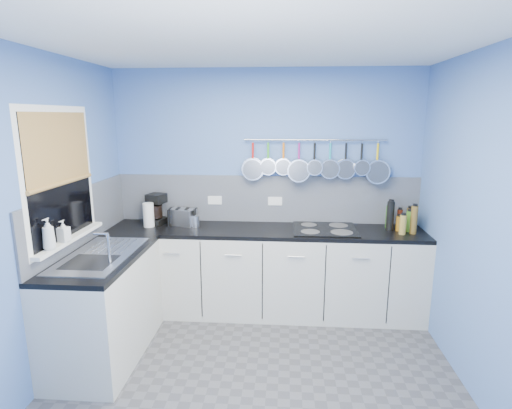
# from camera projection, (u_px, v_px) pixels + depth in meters

# --- Properties ---
(floor) EXTENTS (3.20, 3.00, 0.02)m
(floor) POSITION_uv_depth(u_px,v_px,m) (255.00, 384.00, 3.14)
(floor) COLOR #47474C
(floor) RESTS_ON ground
(ceiling) EXTENTS (3.20, 3.00, 0.02)m
(ceiling) POSITION_uv_depth(u_px,v_px,m) (255.00, 38.00, 2.60)
(ceiling) COLOR white
(ceiling) RESTS_ON ground
(wall_back) EXTENTS (3.20, 0.02, 2.50)m
(wall_back) POSITION_uv_depth(u_px,v_px,m) (266.00, 189.00, 4.34)
(wall_back) COLOR #4C70B5
(wall_back) RESTS_ON ground
(wall_front) EXTENTS (3.20, 0.02, 2.50)m
(wall_front) POSITION_uv_depth(u_px,v_px,m) (221.00, 345.00, 1.40)
(wall_front) COLOR #4C70B5
(wall_front) RESTS_ON ground
(wall_left) EXTENTS (0.02, 3.00, 2.50)m
(wall_left) POSITION_uv_depth(u_px,v_px,m) (38.00, 223.00, 2.99)
(wall_left) COLOR #4C70B5
(wall_left) RESTS_ON ground
(wall_right) EXTENTS (0.02, 3.00, 2.50)m
(wall_right) POSITION_uv_depth(u_px,v_px,m) (491.00, 232.00, 2.75)
(wall_right) COLOR #4C70B5
(wall_right) RESTS_ON ground
(backsplash_back) EXTENTS (3.20, 0.02, 0.50)m
(backsplash_back) POSITION_uv_depth(u_px,v_px,m) (266.00, 199.00, 4.34)
(backsplash_back) COLOR slate
(backsplash_back) RESTS_ON wall_back
(backsplash_left) EXTENTS (0.02, 1.80, 0.50)m
(backsplash_left) POSITION_uv_depth(u_px,v_px,m) (82.00, 216.00, 3.59)
(backsplash_left) COLOR slate
(backsplash_left) RESTS_ON wall_left
(cabinet_run_back) EXTENTS (3.20, 0.60, 0.86)m
(cabinet_run_back) POSITION_uv_depth(u_px,v_px,m) (264.00, 272.00, 4.21)
(cabinet_run_back) COLOR beige
(cabinet_run_back) RESTS_ON ground
(worktop_back) EXTENTS (3.20, 0.60, 0.04)m
(worktop_back) POSITION_uv_depth(u_px,v_px,m) (264.00, 231.00, 4.12)
(worktop_back) COLOR black
(worktop_back) RESTS_ON cabinet_run_back
(cabinet_run_left) EXTENTS (0.60, 1.20, 0.86)m
(cabinet_run_left) POSITION_uv_depth(u_px,v_px,m) (105.00, 308.00, 3.43)
(cabinet_run_left) COLOR beige
(cabinet_run_left) RESTS_ON ground
(worktop_left) EXTENTS (0.60, 1.20, 0.04)m
(worktop_left) POSITION_uv_depth(u_px,v_px,m) (101.00, 258.00, 3.34)
(worktop_left) COLOR black
(worktop_left) RESTS_ON cabinet_run_left
(window_frame) EXTENTS (0.01, 1.00, 1.10)m
(window_frame) POSITION_uv_depth(u_px,v_px,m) (60.00, 177.00, 3.21)
(window_frame) COLOR white
(window_frame) RESTS_ON wall_left
(window_glass) EXTENTS (0.01, 0.90, 1.00)m
(window_glass) POSITION_uv_depth(u_px,v_px,m) (61.00, 177.00, 3.21)
(window_glass) COLOR black
(window_glass) RESTS_ON wall_left
(bamboo_blind) EXTENTS (0.01, 0.90, 0.55)m
(bamboo_blind) POSITION_uv_depth(u_px,v_px,m) (59.00, 148.00, 3.16)
(bamboo_blind) COLOR tan
(bamboo_blind) RESTS_ON wall_left
(window_sill) EXTENTS (0.10, 0.98, 0.03)m
(window_sill) POSITION_uv_depth(u_px,v_px,m) (70.00, 239.00, 3.32)
(window_sill) COLOR white
(window_sill) RESTS_ON wall_left
(sink_unit) EXTENTS (0.50, 0.95, 0.01)m
(sink_unit) POSITION_uv_depth(u_px,v_px,m) (100.00, 255.00, 3.33)
(sink_unit) COLOR silver
(sink_unit) RESTS_ON worktop_left
(mixer_tap) EXTENTS (0.12, 0.08, 0.26)m
(mixer_tap) POSITION_uv_depth(u_px,v_px,m) (109.00, 248.00, 3.12)
(mixer_tap) COLOR silver
(mixer_tap) RESTS_ON worktop_left
(socket_left) EXTENTS (0.15, 0.01, 0.09)m
(socket_left) POSITION_uv_depth(u_px,v_px,m) (215.00, 200.00, 4.37)
(socket_left) COLOR white
(socket_left) RESTS_ON backsplash_back
(socket_right) EXTENTS (0.15, 0.01, 0.09)m
(socket_right) POSITION_uv_depth(u_px,v_px,m) (275.00, 201.00, 4.32)
(socket_right) COLOR white
(socket_right) RESTS_ON backsplash_back
(pot_rail) EXTENTS (1.45, 0.02, 0.02)m
(pot_rail) POSITION_uv_depth(u_px,v_px,m) (315.00, 140.00, 4.13)
(pot_rail) COLOR silver
(pot_rail) RESTS_ON wall_back
(soap_bottle_a) EXTENTS (0.10, 0.10, 0.24)m
(soap_bottle_a) POSITION_uv_depth(u_px,v_px,m) (48.00, 234.00, 2.99)
(soap_bottle_a) COLOR white
(soap_bottle_a) RESTS_ON window_sill
(soap_bottle_b) EXTENTS (0.09, 0.09, 0.17)m
(soap_bottle_b) POSITION_uv_depth(u_px,v_px,m) (63.00, 231.00, 3.19)
(soap_bottle_b) COLOR white
(soap_bottle_b) RESTS_ON window_sill
(paper_towel) EXTENTS (0.12, 0.12, 0.25)m
(paper_towel) POSITION_uv_depth(u_px,v_px,m) (149.00, 215.00, 4.17)
(paper_towel) COLOR white
(paper_towel) RESTS_ON worktop_back
(coffee_maker) EXTENTS (0.23, 0.24, 0.32)m
(coffee_maker) POSITION_uv_depth(u_px,v_px,m) (156.00, 209.00, 4.27)
(coffee_maker) COLOR black
(coffee_maker) RESTS_ON worktop_back
(toaster) EXTENTS (0.30, 0.23, 0.17)m
(toaster) POSITION_uv_depth(u_px,v_px,m) (183.00, 217.00, 4.24)
(toaster) COLOR silver
(toaster) RESTS_ON worktop_back
(canister) EXTENTS (0.10, 0.10, 0.12)m
(canister) POSITION_uv_depth(u_px,v_px,m) (195.00, 221.00, 4.18)
(canister) COLOR silver
(canister) RESTS_ON worktop_back
(hob) EXTENTS (0.63, 0.55, 0.01)m
(hob) POSITION_uv_depth(u_px,v_px,m) (325.00, 229.00, 4.08)
(hob) COLOR black
(hob) RESTS_ON worktop_back
(pan_0) EXTENTS (0.23, 0.06, 0.42)m
(pan_0) POSITION_uv_depth(u_px,v_px,m) (253.00, 160.00, 4.21)
(pan_0) COLOR silver
(pan_0) RESTS_ON pot_rail
(pan_1) EXTENTS (0.17, 0.06, 0.36)m
(pan_1) POSITION_uv_depth(u_px,v_px,m) (268.00, 158.00, 4.19)
(pan_1) COLOR silver
(pan_1) RESTS_ON pot_rail
(pan_2) EXTENTS (0.17, 0.05, 0.36)m
(pan_2) POSITION_uv_depth(u_px,v_px,m) (283.00, 158.00, 4.18)
(pan_2) COLOR silver
(pan_2) RESTS_ON pot_rail
(pan_3) EXTENTS (0.24, 0.11, 0.43)m
(pan_3) POSITION_uv_depth(u_px,v_px,m) (299.00, 161.00, 4.18)
(pan_3) COLOR silver
(pan_3) RESTS_ON pot_rail
(pan_4) EXTENTS (0.16, 0.12, 0.35)m
(pan_4) POSITION_uv_depth(u_px,v_px,m) (314.00, 157.00, 4.16)
(pan_4) COLOR silver
(pan_4) RESTS_ON pot_rail
(pan_5) EXTENTS (0.20, 0.07, 0.39)m
(pan_5) POSITION_uv_depth(u_px,v_px,m) (330.00, 159.00, 4.15)
(pan_5) COLOR silver
(pan_5) RESTS_ON pot_rail
(pan_6) EXTENTS (0.21, 0.07, 0.40)m
(pan_6) POSITION_uv_depth(u_px,v_px,m) (346.00, 160.00, 4.14)
(pan_6) COLOR silver
(pan_6) RESTS_ON pot_rail
(pan_7) EXTENTS (0.16, 0.10, 0.35)m
(pan_7) POSITION_uv_depth(u_px,v_px,m) (361.00, 158.00, 4.12)
(pan_7) COLOR silver
(pan_7) RESTS_ON pot_rail
(pan_8) EXTENTS (0.25, 0.10, 0.44)m
(pan_8) POSITION_uv_depth(u_px,v_px,m) (377.00, 162.00, 4.12)
(pan_8) COLOR silver
(pan_8) RESTS_ON pot_rail
(condiment_0) EXTENTS (0.06, 0.06, 0.21)m
(condiment_0) POSITION_uv_depth(u_px,v_px,m) (409.00, 218.00, 4.10)
(condiment_0) COLOR brown
(condiment_0) RESTS_ON worktop_back
(condiment_1) EXTENTS (0.05, 0.05, 0.20)m
(condiment_1) POSITION_uv_depth(u_px,v_px,m) (399.00, 219.00, 4.10)
(condiment_1) COLOR #4C190C
(condiment_1) RESTS_ON worktop_back
(condiment_2) EXTENTS (0.06, 0.06, 0.23)m
(condiment_2) POSITION_uv_depth(u_px,v_px,m) (389.00, 217.00, 4.12)
(condiment_2) COLOR #265919
(condiment_2) RESTS_ON worktop_back
(condiment_3) EXTENTS (0.07, 0.07, 0.21)m
(condiment_3) POSITION_uv_depth(u_px,v_px,m) (410.00, 221.00, 4.00)
(condiment_3) COLOR #3F721E
(condiment_3) RESTS_ON worktop_back
(condiment_4) EXTENTS (0.07, 0.07, 0.15)m
(condiment_4) POSITION_uv_depth(u_px,v_px,m) (400.00, 224.00, 4.03)
(condiment_4) COLOR #8C5914
(condiment_4) RESTS_ON worktop_back
(condiment_5) EXTENTS (0.07, 0.07, 0.29)m
(condiment_5) POSITION_uv_depth(u_px,v_px,m) (390.00, 216.00, 4.03)
(condiment_5) COLOR black
(condiment_5) RESTS_ON worktop_back
(condiment_6) EXTENTS (0.06, 0.06, 0.27)m
(condiment_6) POSITION_uv_depth(u_px,v_px,m) (414.00, 220.00, 3.92)
(condiment_6) COLOR brown
(condiment_6) RESTS_ON worktop_back
(condiment_7) EXTENTS (0.06, 0.06, 0.19)m
(condiment_7) POSITION_uv_depth(u_px,v_px,m) (403.00, 225.00, 3.90)
(condiment_7) COLOR olive
(condiment_7) RESTS_ON worktop_back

